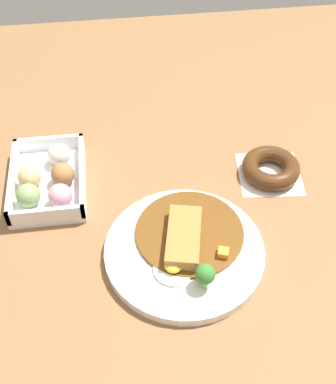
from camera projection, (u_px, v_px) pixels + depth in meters
name	position (u px, v px, depth m)	size (l,w,h in m)	color
ground_plane	(160.00, 243.00, 0.86)	(1.60, 1.60, 0.00)	brown
curry_plate	(185.00, 248.00, 0.84)	(0.27, 0.27, 0.06)	white
donut_box	(49.00, 180.00, 0.93)	(0.20, 0.14, 0.06)	white
chocolate_ring_donut	(271.00, 168.00, 0.97)	(0.13, 0.13, 0.03)	white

